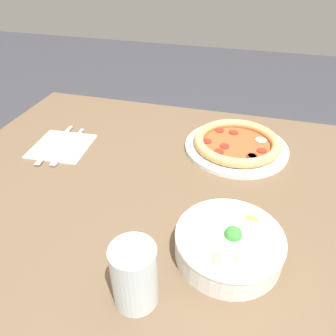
% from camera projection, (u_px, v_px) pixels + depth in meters
% --- Properties ---
extents(dining_table, '(1.25, 0.94, 0.76)m').
position_uv_depth(dining_table, '(184.00, 231.00, 0.80)').
color(dining_table, brown).
rests_on(dining_table, ground_plane).
extents(pizza, '(0.28, 0.28, 0.04)m').
position_uv_depth(pizza, '(237.00, 144.00, 0.91)').
color(pizza, white).
rests_on(pizza, dining_table).
extents(bowl, '(0.20, 0.20, 0.07)m').
position_uv_depth(bowl, '(229.00, 243.00, 0.60)').
color(bowl, white).
rests_on(bowl, dining_table).
extents(napkin, '(0.16, 0.16, 0.00)m').
position_uv_depth(napkin, '(62.00, 146.00, 0.93)').
color(napkin, white).
rests_on(napkin, dining_table).
extents(fork, '(0.03, 0.20, 0.00)m').
position_uv_depth(fork, '(69.00, 146.00, 0.92)').
color(fork, silver).
rests_on(fork, napkin).
extents(knife, '(0.03, 0.21, 0.01)m').
position_uv_depth(knife, '(57.00, 142.00, 0.94)').
color(knife, silver).
rests_on(knife, napkin).
extents(glass, '(0.07, 0.07, 0.12)m').
position_uv_depth(glass, '(134.00, 275.00, 0.51)').
color(glass, silver).
rests_on(glass, dining_table).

